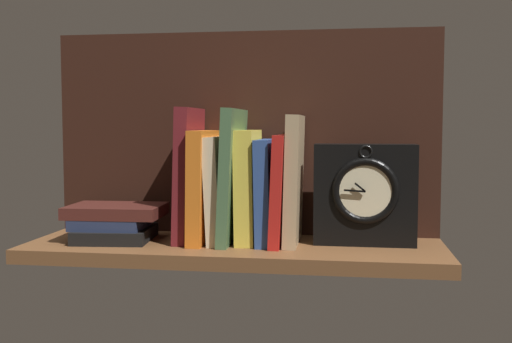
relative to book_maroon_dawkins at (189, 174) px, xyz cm
name	(u,v)px	position (x,y,z in cm)	size (l,w,h in cm)	color
ground_plane	(234,250)	(9.04, -2.20, -13.70)	(76.29, 23.64, 2.50)	brown
back_panel	(244,133)	(9.04, 9.02, 7.59)	(76.29, 1.20, 40.07)	black
book_maroon_dawkins	(189,174)	(0.00, 0.00, 0.00)	(2.41, 13.77, 24.89)	maroon
book_orange_pandolfini	(204,186)	(2.86, 0.00, -2.11)	(2.71, 16.55, 20.68)	orange
book_cream_twain	(219,189)	(5.77, 0.00, -2.67)	(2.50, 14.64, 19.55)	beige
book_green_romantic	(232,176)	(8.33, 0.00, -0.11)	(2.02, 16.84, 24.67)	#476B44
book_yellow_seinlanguage	(248,186)	(11.36, 0.00, -2.06)	(3.43, 12.89, 20.76)	gold
book_blue_modern	(266,191)	(14.70, 0.00, -2.91)	(2.67, 14.28, 19.07)	#2D4C8E
book_red_requiem	(280,189)	(17.33, 0.00, -2.50)	(1.97, 16.28, 19.90)	red
book_tan_shortstories	(294,180)	(19.82, 0.00, -0.71)	(2.40, 14.24, 23.48)	tan
framed_clock	(365,194)	(32.65, 0.42, -3.20)	(18.27, 7.09, 18.27)	black
book_stack_side	(115,222)	(-13.80, -2.45, -8.99)	(17.92, 14.63, 6.69)	black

